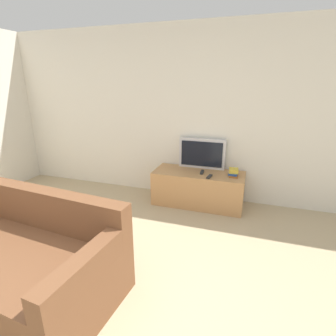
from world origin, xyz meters
TOP-DOWN VIEW (x-y plane):
  - wall_back at (0.00, 3.03)m, footprint 9.00×0.06m
  - tv_stand at (0.30, 2.71)m, footprint 1.33×0.55m
  - television at (0.30, 2.94)m, footprint 0.71×0.09m
  - couch at (-0.95, 0.50)m, footprint 2.13×1.13m
  - book_stack at (0.81, 2.71)m, footprint 0.14×0.22m
  - remote_on_stand at (0.35, 2.69)m, footprint 0.05×0.18m
  - remote_secondary at (0.49, 2.54)m, footprint 0.06×0.15m

SIDE VIEW (x-z plane):
  - tv_stand at x=0.30m, z-range 0.00..0.51m
  - couch at x=-0.95m, z-range -0.13..0.70m
  - remote_on_stand at x=0.35m, z-range 0.51..0.53m
  - remote_secondary at x=0.49m, z-range 0.51..0.53m
  - book_stack at x=0.81m, z-range 0.51..0.61m
  - television at x=0.30m, z-range 0.51..0.97m
  - wall_back at x=0.00m, z-range 0.00..2.60m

